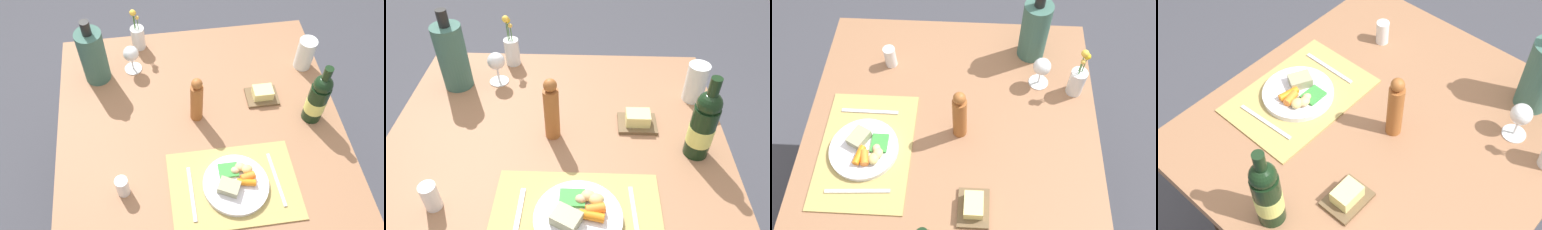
{
  "view_description": "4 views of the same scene",
  "coord_description": "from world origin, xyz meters",
  "views": [
    {
      "loc": [
        -0.16,
        -0.91,
        2.1
      ],
      "look_at": [
        -0.03,
        0.01,
        0.79
      ],
      "focal_mm": 38.62,
      "sensor_mm": 36.0,
      "label": 1
    },
    {
      "loc": [
        0.1,
        -0.83,
        1.6
      ],
      "look_at": [
        0.07,
        0.08,
        0.79
      ],
      "focal_mm": 34.18,
      "sensor_mm": 36.0,
      "label": 2
    },
    {
      "loc": [
        0.72,
        0.08,
        1.98
      ],
      "look_at": [
        -0.06,
        0.04,
        0.78
      ],
      "focal_mm": 37.6,
      "sensor_mm": 36.0,
      "label": 3
    },
    {
      "loc": [
        0.8,
        0.57,
        1.96
      ],
      "look_at": [
        0.09,
        -0.06,
        0.84
      ],
      "focal_mm": 46.41,
      "sensor_mm": 36.0,
      "label": 4
    }
  ],
  "objects": [
    {
      "name": "salt_shaker",
      "position": [
        -0.31,
        -0.26,
        0.79
      ],
      "size": [
        0.05,
        0.05,
        0.09
      ],
      "primitive_type": "cylinder",
      "color": "white",
      "rests_on": "dining_table"
    },
    {
      "name": "dining_table",
      "position": [
        0.0,
        0.0,
        0.64
      ],
      "size": [
        1.12,
        1.05,
        0.75
      ],
      "color": "#976849",
      "rests_on": "ground_plane"
    },
    {
      "name": "wine_bottle",
      "position": [
        0.44,
        -0.03,
        0.86
      ],
      "size": [
        0.08,
        0.08,
        0.29
      ],
      "color": "black",
      "rests_on": "dining_table"
    },
    {
      "name": "dinner_plate",
      "position": [
        0.09,
        -0.29,
        0.77
      ],
      "size": [
        0.23,
        0.23,
        0.05
      ],
      "color": "white",
      "rests_on": "placemat"
    },
    {
      "name": "fork",
      "position": [
        -0.07,
        -0.3,
        0.75
      ],
      "size": [
        0.01,
        0.21,
        0.0
      ],
      "primitive_type": "cube",
      "rotation": [
        0.0,
        0.0,
        -0.01
      ],
      "color": "silver",
      "rests_on": "placemat"
    },
    {
      "name": "pepper_mill",
      "position": [
        -0.01,
        0.03,
        0.85
      ],
      "size": [
        0.05,
        0.05,
        0.23
      ],
      "color": "#A15B2A",
      "rests_on": "dining_table"
    },
    {
      "name": "flower_vase",
      "position": [
        -0.21,
        0.45,
        0.81
      ],
      "size": [
        0.06,
        0.06,
        0.22
      ],
      "color": "silver",
      "rests_on": "dining_table"
    },
    {
      "name": "water_tumbler",
      "position": [
        0.49,
        0.24,
        0.81
      ],
      "size": [
        0.08,
        0.08,
        0.15
      ],
      "color": "silver",
      "rests_on": "dining_table"
    },
    {
      "name": "wine_glass",
      "position": [
        -0.25,
        0.32,
        0.83
      ],
      "size": [
        0.07,
        0.07,
        0.13
      ],
      "color": "white",
      "rests_on": "dining_table"
    },
    {
      "name": "butter_dish",
      "position": [
        0.27,
        0.09,
        0.77
      ],
      "size": [
        0.13,
        0.1,
        0.05
      ],
      "color": "brown",
      "rests_on": "dining_table"
    },
    {
      "name": "cooler_bottle",
      "position": [
        -0.4,
        0.29,
        0.87
      ],
      "size": [
        0.11,
        0.11,
        0.31
      ],
      "color": "#396257",
      "rests_on": "dining_table"
    },
    {
      "name": "knife",
      "position": [
        0.24,
        -0.29,
        0.75
      ],
      "size": [
        0.02,
        0.21,
        0.0
      ],
      "primitive_type": "cube",
      "rotation": [
        0.0,
        0.0,
        0.06
      ],
      "color": "silver",
      "rests_on": "placemat"
    },
    {
      "name": "placemat",
      "position": [
        0.08,
        -0.29,
        0.75
      ],
      "size": [
        0.46,
        0.32,
        0.01
      ],
      "primitive_type": "cube",
      "color": "tan",
      "rests_on": "dining_table"
    }
  ]
}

